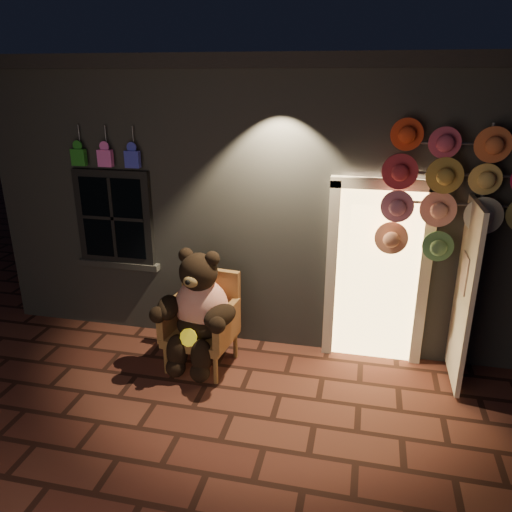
% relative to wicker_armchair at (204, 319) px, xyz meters
% --- Properties ---
extents(ground, '(60.00, 60.00, 0.00)m').
position_rel_wicker_armchair_xyz_m(ground, '(0.58, -0.89, -0.55)').
color(ground, brown).
rests_on(ground, ground).
extents(shop_building, '(7.30, 5.95, 3.51)m').
position_rel_wicker_armchair_xyz_m(shop_building, '(0.58, 3.10, 1.18)').
color(shop_building, slate).
rests_on(shop_building, ground).
extents(wicker_armchair, '(0.84, 0.77, 1.11)m').
position_rel_wicker_armchair_xyz_m(wicker_armchair, '(0.00, 0.00, 0.00)').
color(wicker_armchair, olive).
rests_on(wicker_armchair, ground).
extents(teddy_bear, '(1.01, 0.83, 1.40)m').
position_rel_wicker_armchair_xyz_m(teddy_bear, '(-0.01, -0.14, 0.18)').
color(teddy_bear, red).
rests_on(teddy_bear, ground).
extents(hat_rack, '(1.59, 0.22, 2.81)m').
position_rel_wicker_armchair_xyz_m(hat_rack, '(2.64, 0.38, 1.60)').
color(hat_rack, '#59595E').
rests_on(hat_rack, ground).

